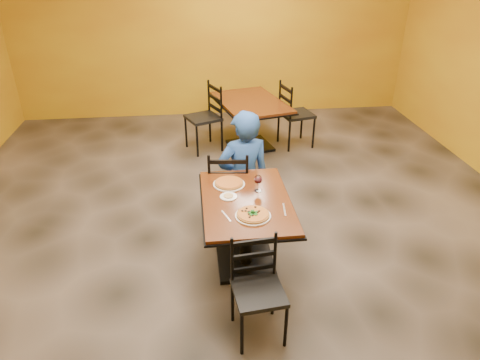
{
  "coord_description": "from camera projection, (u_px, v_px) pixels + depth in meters",
  "views": [
    {
      "loc": [
        -0.45,
        -3.86,
        2.79
      ],
      "look_at": [
        -0.03,
        -0.3,
        0.85
      ],
      "focal_mm": 32.34,
      "sensor_mm": 36.0,
      "label": 1
    }
  ],
  "objects": [
    {
      "name": "chair_main_near",
      "position": [
        259.0,
        293.0,
        3.34
      ],
      "size": [
        0.42,
        0.42,
        0.85
      ],
      "primitive_type": null,
      "rotation": [
        0.0,
        0.0,
        0.11
      ],
      "color": "black",
      "rests_on": "floor"
    },
    {
      "name": "fork",
      "position": [
        226.0,
        216.0,
        3.71
      ],
      "size": [
        0.08,
        0.18,
        0.0
      ],
      "primitive_type": "cube",
      "rotation": [
        0.0,
        0.0,
        0.34
      ],
      "color": "silver",
      "rests_on": "table_main"
    },
    {
      "name": "side_plate",
      "position": [
        228.0,
        197.0,
        3.99
      ],
      "size": [
        0.16,
        0.16,
        0.01
      ],
      "primitive_type": "cylinder",
      "color": "white",
      "rests_on": "table_main"
    },
    {
      "name": "pizza_main",
      "position": [
        253.0,
        214.0,
        3.7
      ],
      "size": [
        0.28,
        0.28,
        0.02
      ],
      "primitive_type": "cylinder",
      "color": "maroon",
      "rests_on": "plate_main"
    },
    {
      "name": "chair_second_right",
      "position": [
        297.0,
        115.0,
        6.68
      ],
      "size": [
        0.55,
        0.55,
        1.01
      ],
      "primitive_type": null,
      "rotation": [
        0.0,
        0.0,
        1.79
      ],
      "color": "black",
      "rests_on": "floor"
    },
    {
      "name": "plate_main",
      "position": [
        253.0,
        216.0,
        3.71
      ],
      "size": [
        0.31,
        0.31,
        0.01
      ],
      "primitive_type": "cylinder",
      "color": "white",
      "rests_on": "table_main"
    },
    {
      "name": "floor",
      "position": [
        240.0,
        235.0,
        4.75
      ],
      "size": [
        7.0,
        8.0,
        0.01
      ],
      "primitive_type": "cube",
      "color": "black",
      "rests_on": "ground"
    },
    {
      "name": "chair_main_far",
      "position": [
        229.0,
        187.0,
        4.72
      ],
      "size": [
        0.47,
        0.47,
        0.95
      ],
      "primitive_type": null,
      "rotation": [
        0.0,
        0.0,
        3.03
      ],
      "color": "black",
      "rests_on": "floor"
    },
    {
      "name": "pizza_far",
      "position": [
        229.0,
        183.0,
        4.19
      ],
      "size": [
        0.28,
        0.28,
        0.02
      ],
      "primitive_type": "cylinder",
      "color": "#C08A24",
      "rests_on": "plate_far"
    },
    {
      "name": "plate_far",
      "position": [
        229.0,
        184.0,
        4.2
      ],
      "size": [
        0.31,
        0.31,
        0.01
      ],
      "primitive_type": "cylinder",
      "color": "white",
      "rests_on": "table_main"
    },
    {
      "name": "wall_back",
      "position": [
        214.0,
        31.0,
        7.53
      ],
      "size": [
        7.0,
        0.01,
        3.0
      ],
      "primitive_type": "cube",
      "color": "gold",
      "rests_on": "ground"
    },
    {
      "name": "knife",
      "position": [
        284.0,
        209.0,
        3.8
      ],
      "size": [
        0.04,
        0.21,
        0.0
      ],
      "primitive_type": "cube",
      "rotation": [
        0.0,
        0.0,
        -0.11
      ],
      "color": "silver",
      "rests_on": "table_main"
    },
    {
      "name": "chair_second_left",
      "position": [
        203.0,
        118.0,
        6.53
      ],
      "size": [
        0.6,
        0.6,
        1.01
      ],
      "primitive_type": null,
      "rotation": [
        0.0,
        0.0,
        -1.17
      ],
      "color": "black",
      "rests_on": "floor"
    },
    {
      "name": "table_main",
      "position": [
        246.0,
        217.0,
        4.04
      ],
      "size": [
        0.83,
        1.23,
        0.75
      ],
      "color": "#5D260E",
      "rests_on": "floor"
    },
    {
      "name": "diner",
      "position": [
        244.0,
        164.0,
        4.88
      ],
      "size": [
        0.69,
        0.51,
        1.26
      ],
      "primitive_type": "imported",
      "rotation": [
        0.0,
        0.0,
        3.32
      ],
      "color": "#1B5099",
      "rests_on": "floor"
    },
    {
      "name": "wine_glass",
      "position": [
        258.0,
        183.0,
        4.05
      ],
      "size": [
        0.08,
        0.08,
        0.18
      ],
      "primitive_type": null,
      "color": "white",
      "rests_on": "table_main"
    },
    {
      "name": "dip",
      "position": [
        228.0,
        196.0,
        3.99
      ],
      "size": [
        0.09,
        0.09,
        0.01
      ],
      "primitive_type": "cylinder",
      "color": "tan",
      "rests_on": "side_plate"
    },
    {
      "name": "table_second",
      "position": [
        250.0,
        113.0,
        6.58
      ],
      "size": [
        1.22,
        1.54,
        0.75
      ],
      "rotation": [
        0.0,
        0.0,
        0.24
      ],
      "color": "#5D260E",
      "rests_on": "floor"
    }
  ]
}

